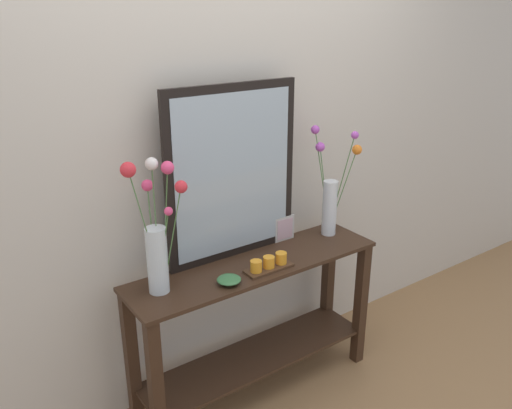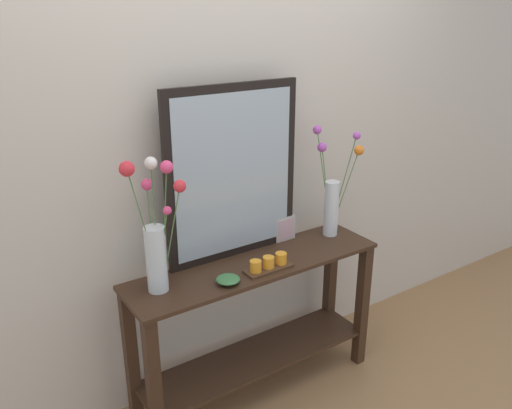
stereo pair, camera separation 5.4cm
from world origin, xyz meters
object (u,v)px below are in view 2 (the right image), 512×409
(console_table, at_px, (256,315))
(decorative_bowl, at_px, (228,279))
(mirror_leaning, at_px, (233,174))
(tall_vase_left, at_px, (155,238))
(vase_right, at_px, (333,197))
(candle_tray, at_px, (268,264))
(picture_frame_small, at_px, (286,229))

(console_table, relative_size, decorative_bowl, 11.93)
(mirror_leaning, bearing_deg, tall_vase_left, -166.16)
(vase_right, xyz_separation_m, candle_tray, (-0.52, -0.15, -0.19))
(candle_tray, relative_size, picture_frame_small, 1.80)
(console_table, distance_m, candle_tray, 0.34)
(vase_right, relative_size, picture_frame_small, 4.41)
(vase_right, bearing_deg, mirror_leaning, 171.75)
(tall_vase_left, height_order, vase_right, tall_vase_left)
(picture_frame_small, bearing_deg, tall_vase_left, -172.38)
(console_table, xyz_separation_m, mirror_leaning, (-0.04, 0.14, 0.73))
(picture_frame_small, bearing_deg, console_table, -154.58)
(picture_frame_small, bearing_deg, decorative_bowl, -155.33)
(picture_frame_small, bearing_deg, mirror_leaning, 178.14)
(mirror_leaning, xyz_separation_m, vase_right, (0.57, -0.08, -0.21))
(picture_frame_small, height_order, decorative_bowl, picture_frame_small)
(tall_vase_left, distance_m, candle_tray, 0.57)
(decorative_bowl, bearing_deg, vase_right, 11.62)
(vase_right, height_order, candle_tray, vase_right)
(mirror_leaning, bearing_deg, picture_frame_small, -1.86)
(decorative_bowl, bearing_deg, tall_vase_left, 156.44)
(console_table, height_order, decorative_bowl, decorative_bowl)
(vase_right, bearing_deg, tall_vase_left, -178.26)
(console_table, bearing_deg, candle_tray, -81.96)
(console_table, height_order, candle_tray, candle_tray)
(console_table, xyz_separation_m, vase_right, (0.54, 0.06, 0.52))
(tall_vase_left, xyz_separation_m, decorative_bowl, (0.28, -0.12, -0.23))
(console_table, bearing_deg, decorative_bowl, -156.31)
(console_table, distance_m, vase_right, 0.75)
(console_table, xyz_separation_m, candle_tray, (0.01, -0.09, 0.33))
(candle_tray, bearing_deg, picture_frame_small, 39.71)
(tall_vase_left, height_order, decorative_bowl, tall_vase_left)
(console_table, height_order, mirror_leaning, mirror_leaning)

